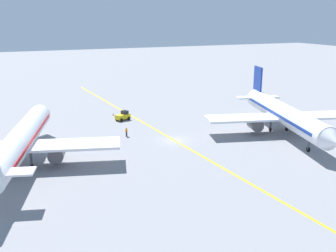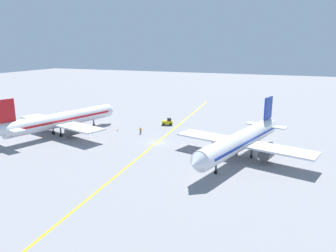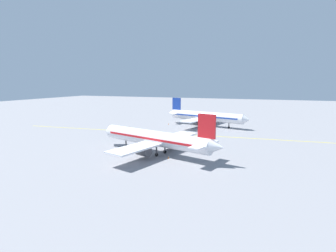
# 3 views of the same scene
# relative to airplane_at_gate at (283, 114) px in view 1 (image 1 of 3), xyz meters

# --- Properties ---
(ground_plane) EXTENTS (400.00, 400.00, 0.00)m
(ground_plane) POSITION_rel_airplane_at_gate_xyz_m (19.77, -3.84, -3.71)
(ground_plane) COLOR gray
(apron_yellow_centreline) EXTENTS (9.50, 119.68, 0.01)m
(apron_yellow_centreline) POSITION_rel_airplane_at_gate_xyz_m (19.77, -3.84, -3.71)
(apron_yellow_centreline) COLOR yellow
(apron_yellow_centreline) RESTS_ON ground
(airplane_at_gate) EXTENTS (28.39, 35.03, 10.60)m
(airplane_at_gate) POSITION_rel_airplane_at_gate_xyz_m (0.00, 0.00, 0.00)
(airplane_at_gate) COLOR white
(airplane_at_gate) RESTS_ON ground
(airplane_adjacent_stand) EXTENTS (28.36, 34.96, 10.60)m
(airplane_adjacent_stand) POSITION_rel_airplane_at_gate_xyz_m (44.75, -1.64, 0.00)
(airplane_adjacent_stand) COLOR white
(airplane_adjacent_stand) RESTS_ON ground
(baggage_tug_white) EXTENTS (3.35, 2.63, 2.11)m
(baggage_tug_white) POSITION_rel_airplane_at_gate_xyz_m (23.95, -20.78, -2.81)
(baggage_tug_white) COLOR gold
(baggage_tug_white) RESTS_ON ground
(ground_crew_worker) EXTENTS (0.50, 0.38, 1.68)m
(ground_crew_worker) POSITION_rel_airplane_at_gate_xyz_m (26.75, -9.43, -2.80)
(ground_crew_worker) COLOR #23232D
(ground_crew_worker) RESTS_ON ground
(traffic_cone_near_nose) EXTENTS (0.32, 0.32, 0.55)m
(traffic_cone_near_nose) POSITION_rel_airplane_at_gate_xyz_m (33.51, -9.64, -3.43)
(traffic_cone_near_nose) COLOR orange
(traffic_cone_near_nose) RESTS_ON ground
(traffic_cone_mid_apron) EXTENTS (0.32, 0.32, 0.55)m
(traffic_cone_mid_apron) POSITION_rel_airplane_at_gate_xyz_m (24.77, -25.58, -3.43)
(traffic_cone_mid_apron) COLOR orange
(traffic_cone_mid_apron) RESTS_ON ground
(traffic_cone_by_wingtip) EXTENTS (0.32, 0.32, 0.55)m
(traffic_cone_by_wingtip) POSITION_rel_airplane_at_gate_xyz_m (2.34, -14.48, -3.43)
(traffic_cone_by_wingtip) COLOR orange
(traffic_cone_by_wingtip) RESTS_ON ground
(traffic_cone_far_edge) EXTENTS (0.32, 0.32, 0.55)m
(traffic_cone_far_edge) POSITION_rel_airplane_at_gate_xyz_m (47.40, 2.60, -3.43)
(traffic_cone_far_edge) COLOR orange
(traffic_cone_far_edge) RESTS_ON ground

